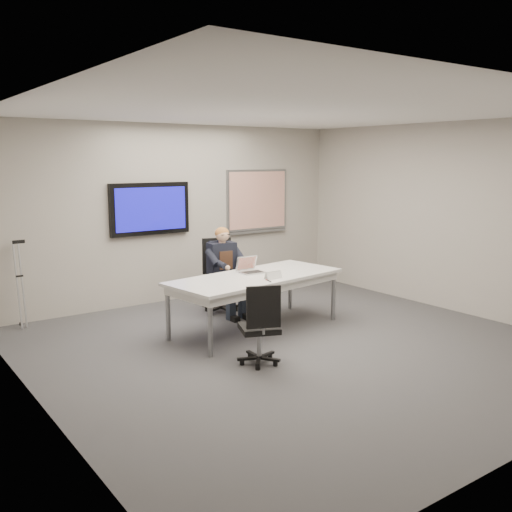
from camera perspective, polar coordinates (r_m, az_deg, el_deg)
floor at (r=7.04m, az=4.08°, el=-9.03°), size 6.00×6.00×0.02m
ceiling at (r=6.69m, az=4.37°, el=14.31°), size 6.00×6.00×0.02m
wall_back at (r=9.22m, az=-7.84°, el=4.26°), size 6.00×0.02×2.80m
wall_left at (r=5.34m, az=-21.32°, el=-0.21°), size 0.02×6.00×2.80m
wall_right at (r=8.94m, az=19.19°, el=3.65°), size 0.02×6.00×2.80m
conference_table at (r=7.54m, az=-0.03°, el=-2.58°), size 2.51×1.32×0.74m
tv_display at (r=8.94m, az=-10.54°, el=4.67°), size 1.30×0.09×0.80m
whiteboard at (r=10.00m, az=0.13°, el=5.52°), size 1.25×0.08×1.10m
office_chair_far at (r=8.52m, az=-3.62°, el=-3.34°), size 0.65×0.65×1.09m
office_chair_near at (r=6.35m, az=0.40°, el=-8.35°), size 0.58×0.58×0.93m
seated_person at (r=8.27m, az=-2.81°, el=-2.47°), size 0.42×0.71×1.28m
crutch at (r=8.30m, az=-22.56°, el=-2.45°), size 0.34×0.50×1.26m
laptop at (r=7.71m, az=-0.62°, el=-1.26°), size 0.32×0.30×0.22m
name_tent at (r=7.32m, az=1.73°, el=-1.90°), size 0.24×0.08×0.10m
pen at (r=7.18m, az=1.25°, el=-2.47°), size 0.04×0.15×0.01m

